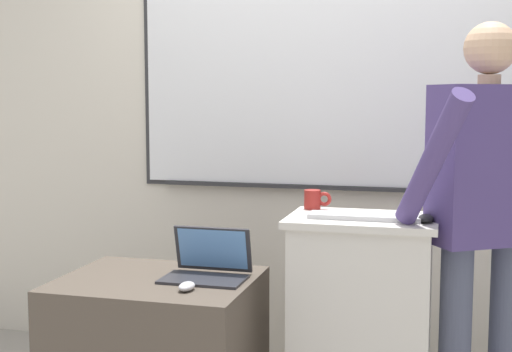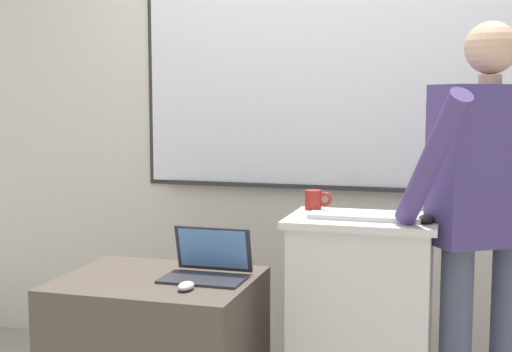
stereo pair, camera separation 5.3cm
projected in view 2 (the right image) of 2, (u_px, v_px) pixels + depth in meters
The scene contains 8 objects.
back_wall at pixel (321, 119), 3.86m from camera, with size 6.40×0.17×2.64m.
lectern_podium at pixel (361, 326), 3.03m from camera, with size 0.62×0.44×0.95m.
person_presenter at pixel (486, 205), 2.86m from camera, with size 0.61×0.74×1.75m.
laptop at pixel (209, 262), 3.05m from camera, with size 0.35×0.27×0.21m.
wireless_keyboard at pixel (364, 217), 2.92m from camera, with size 0.46×0.12×0.02m.
computer_mouse_by_laptop at pixel (186, 286), 2.84m from camera, with size 0.06×0.10×0.03m.
computer_mouse_by_keyboard at pixel (426, 219), 2.84m from camera, with size 0.06×0.10×0.03m.
coffee_mug at pixel (315, 200), 3.19m from camera, with size 0.12×0.07×0.09m.
Camera 2 is at (0.74, -2.47, 1.45)m, focal length 50.00 mm.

